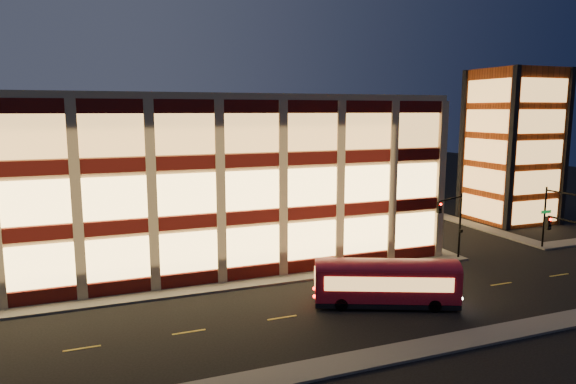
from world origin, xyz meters
name	(u,v)px	position (x,y,z in m)	size (l,w,h in m)	color
ground	(202,295)	(0.00, 0.00, 0.00)	(200.00, 200.00, 0.00)	black
sidewalk_office_south	(157,295)	(-3.00, 1.00, 0.07)	(54.00, 2.00, 0.15)	#514F4C
sidewalk_office_east	(364,222)	(23.00, 17.00, 0.07)	(2.00, 30.00, 0.15)	#514F4C
sidewalk_tower_west	(440,215)	(34.00, 17.00, 0.07)	(2.00, 30.00, 0.15)	#514F4C
sidewalk_near	(256,381)	(0.00, -13.00, 0.07)	(100.00, 2.00, 0.15)	#514F4C
office_building	(135,172)	(-2.91, 16.91, 7.25)	(50.45, 30.45, 14.50)	tan
stair_tower	(512,146)	(39.95, 11.95, 8.99)	(8.60, 8.60, 18.00)	#8C3814
traffic_signal_far	(453,216)	(22.21, 0.24, 4.11)	(3.79, 1.87, 6.00)	black
traffic_signal_right	(558,209)	(33.50, -0.62, 4.10)	(1.20, 4.37, 6.00)	black
trolley_bus	(386,280)	(11.34, -6.57, 1.81)	(9.79, 6.03, 3.26)	#A0081A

